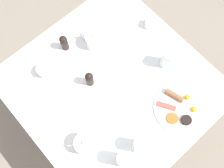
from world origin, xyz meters
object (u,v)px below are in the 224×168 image
napkin_folded (137,50)px  spoon_for_tea (121,112)px  water_glass_tall (140,145)px  teapot_far (85,144)px  pepper_grinder (64,43)px  teacup_with_saucer_left (45,70)px  knife_by_plate (109,12)px  creamer_jug (150,23)px  salt_grinder (89,79)px  wine_glass_spare (167,59)px  water_glass_short (123,159)px  teapot_near (94,40)px  breakfast_plate (180,108)px  fork_by_plate (52,106)px

napkin_folded → spoon_for_tea: 0.37m
water_glass_tall → napkin_folded: size_ratio=0.68×
teapot_far → pepper_grinder: (0.50, -0.27, 0.01)m
teapot_far → teacup_with_saucer_left: size_ratio=1.17×
teacup_with_saucer_left → knife_by_plate: (0.06, -0.52, -0.03)m
creamer_jug → salt_grinder: bearing=94.8°
salt_grinder → napkin_folded: salt_grinder is taller
water_glass_tall → napkin_folded: 0.54m
wine_glass_spare → knife_by_plate: size_ratio=0.79×
water_glass_short → salt_grinder: size_ratio=1.17×
teapot_near → salt_grinder: same height
breakfast_plate → teacup_with_saucer_left: size_ratio=2.00×
napkin_folded → fork_by_plate: (0.06, 0.56, -0.00)m
teacup_with_saucer_left → napkin_folded: (-0.24, -0.47, -0.02)m
water_glass_short → fork_by_plate: size_ratio=0.83×
teapot_far → wine_glass_spare: (0.05, -0.62, 0.02)m
teapot_near → teapot_far: 0.57m
spoon_for_tea → fork_by_plate: bearing=43.1°
water_glass_short → knife_by_plate: 0.87m
teapot_near → knife_by_plate: 0.23m
teapot_far → water_glass_short: (-0.18, -0.09, 0.02)m
napkin_folded → knife_by_plate: napkin_folded is taller
salt_grinder → knife_by_plate: size_ratio=0.68×
salt_grinder → breakfast_plate: bearing=-148.6°
salt_grinder → fork_by_plate: (0.03, 0.24, -0.06)m
breakfast_plate → spoon_for_tea: 0.31m
teapot_far → water_glass_tall: size_ratio=1.31×
water_glass_tall → wine_glass_spare: size_ratio=0.93×
teapot_near → salt_grinder: size_ratio=1.55×
wine_glass_spare → knife_by_plate: wine_glass_spare is taller
wine_glass_spare → pepper_grinder: (0.45, 0.35, -0.01)m
teapot_near → salt_grinder: 0.24m
teapot_far → pepper_grinder: size_ratio=1.42×
teapot_far → water_glass_tall: 0.27m
breakfast_plate → teapot_near: teapot_near is taller
teacup_with_saucer_left → creamer_jug: 0.65m
water_glass_short → creamer_jug: size_ratio=1.60×
water_glass_short → salt_grinder: water_glass_short is taller
teacup_with_saucer_left → wine_glass_spare: bearing=-127.2°
breakfast_plate → salt_grinder: (0.42, 0.26, 0.05)m
water_glass_short → salt_grinder: bearing=-19.1°
teacup_with_saucer_left → water_glass_short: (-0.63, 0.00, 0.04)m
salt_grinder → teacup_with_saucer_left: bearing=34.6°
pepper_grinder → knife_by_plate: (0.01, -0.34, -0.06)m
teacup_with_saucer_left → creamer_jug: teacup_with_saucer_left is taller
teapot_near → water_glass_tall: (-0.59, 0.21, 0.01)m
creamer_jug → pepper_grinder: bearing=64.6°
pepper_grinder → creamer_jug: bearing=-115.4°
wine_glass_spare → pepper_grinder: wine_glass_spare is taller
pepper_grinder → salt_grinder: size_ratio=1.00×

